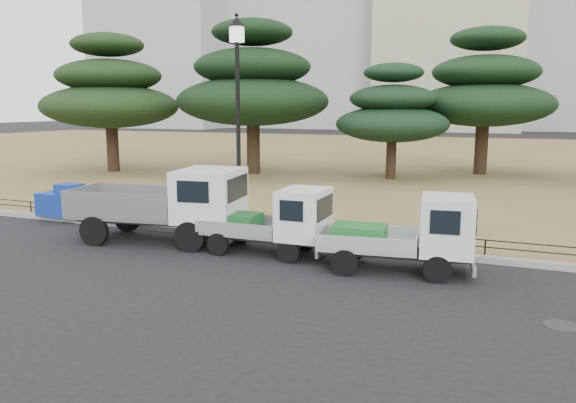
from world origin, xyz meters
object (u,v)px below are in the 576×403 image
at_px(truck_large, 167,201).
at_px(street_lamp, 238,89).
at_px(tarp_pile, 67,202).
at_px(truck_kei_rear, 408,234).
at_px(truck_kei_front, 274,221).

bearing_deg(truck_large, street_lamp, 34.81).
bearing_deg(truck_large, tarp_pile, 155.63).
distance_m(truck_large, truck_kei_rear, 6.85).
bearing_deg(truck_large, truck_kei_front, -10.08).
xyz_separation_m(truck_kei_rear, tarp_pile, (-11.87, 1.81, -0.32)).
relative_size(truck_large, truck_kei_front, 1.52).
distance_m(truck_large, street_lamp, 3.76).
height_order(truck_large, tarp_pile, truck_large).
xyz_separation_m(street_lamp, tarp_pile, (-6.57, -0.02, -3.70)).
bearing_deg(tarp_pile, street_lamp, 0.19).
xyz_separation_m(truck_large, truck_kei_rear, (6.83, -0.39, -0.27)).
xyz_separation_m(truck_kei_rear, street_lamp, (-5.30, 1.84, 3.39)).
bearing_deg(street_lamp, truck_large, -136.64).
distance_m(truck_kei_front, truck_kei_rear, 3.51).
bearing_deg(truck_large, truck_kei_rear, -11.81).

